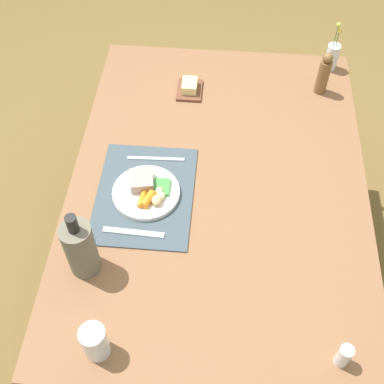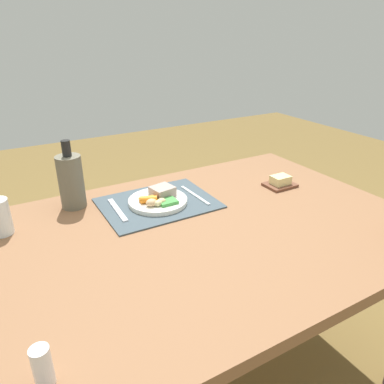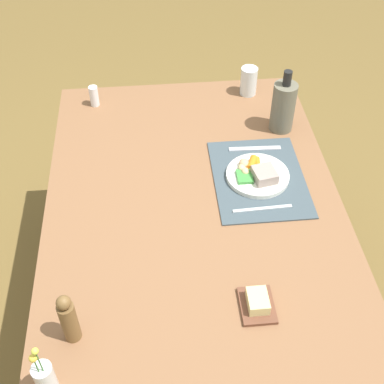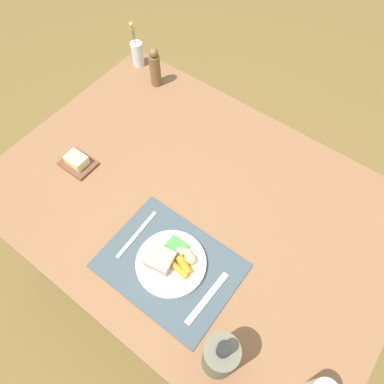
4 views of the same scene
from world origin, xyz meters
The scene contains 10 objects.
ground_plane centered at (0.00, 0.00, 0.00)m, with size 8.00×8.00×0.00m, color brown.
dining_table centered at (0.00, 0.00, 0.66)m, with size 1.48×1.04×0.75m.
placemat centered at (0.08, -0.25, 0.75)m, with size 0.44×0.33×0.01m, color #3E4C54.
dinner_plate centered at (0.08, -0.24, 0.77)m, with size 0.23×0.23×0.06m.
fork centered at (-0.08, -0.23, 0.76)m, with size 0.01×0.21×0.01m, color silver.
knife centered at (0.24, -0.26, 0.76)m, with size 0.02×0.20×0.01m, color silver.
butter_dish centered at (-0.46, -0.14, 0.77)m, with size 0.13×0.10×0.05m.
pepper_mill centered at (-0.51, 0.39, 0.84)m, with size 0.05×0.05×0.19m.
cooler_bottle centered at (0.37, -0.39, 0.86)m, with size 0.09×0.09×0.27m.
flower_vase centered at (-0.66, 0.44, 0.81)m, with size 0.05×0.05×0.22m.
Camera 4 is at (0.39, -0.54, 1.91)m, focal length 34.16 mm.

